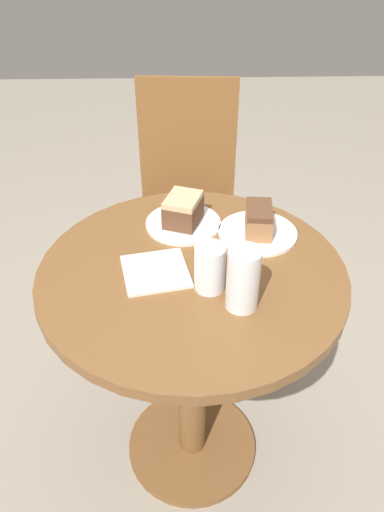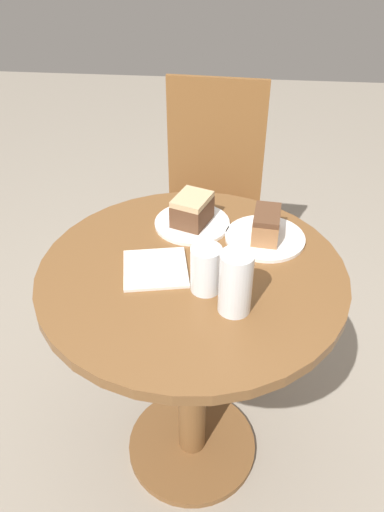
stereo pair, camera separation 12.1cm
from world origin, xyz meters
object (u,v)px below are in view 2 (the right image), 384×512
object	(u,v)px
plate_far	(265,238)
cake_slice_far	(266,225)
plate_near	(192,223)
glass_water	(235,286)
cake_slice_near	(192,209)
chair	(211,204)
glass_lemonade	(206,272)

from	to	relation	value
plate_far	cake_slice_far	distance (m)	0.04
plate_near	plate_far	size ratio (longest dim) A/B	0.98
plate_far	glass_water	bearing A→B (deg)	-104.93
cake_slice_near	cake_slice_far	size ratio (longest dim) A/B	1.11
chair	cake_slice_far	world-z (taller)	chair
glass_water	cake_slice_far	bearing A→B (deg)	75.07
plate_near	cake_slice_near	xyz separation A→B (m)	(0.00, -0.00, 0.04)
glass_lemonade	glass_water	world-z (taller)	glass_water
chair	glass_lemonade	distance (m)	0.93
plate_near	glass_lemonade	size ratio (longest dim) A/B	1.79
cake_slice_far	plate_far	bearing A→B (deg)	90.00
glass_lemonade	cake_slice_near	bearing A→B (deg)	102.07
glass_lemonade	glass_water	bearing A→B (deg)	-42.80
glass_water	chair	bearing A→B (deg)	96.59
chair	glass_lemonade	size ratio (longest dim) A/B	8.21
chair	cake_slice_far	size ratio (longest dim) A/B	8.06
glass_lemonade	cake_slice_far	bearing A→B (deg)	56.60
plate_far	cake_slice_near	world-z (taller)	cake_slice_near
cake_slice_near	glass_lemonade	world-z (taller)	glass_lemonade
chair	glass_water	world-z (taller)	chair
glass_lemonade	plate_near	bearing A→B (deg)	102.07
plate_far	glass_lemonade	xyz separation A→B (m)	(-0.14, -0.22, 0.05)
cake_slice_near	glass_water	distance (m)	0.36
glass_lemonade	chair	bearing A→B (deg)	92.57
plate_near	cake_slice_near	distance (m)	0.04
plate_near	plate_far	distance (m)	0.21
chair	plate_near	distance (m)	0.67
plate_near	plate_far	bearing A→B (deg)	-14.53
glass_water	cake_slice_near	bearing A→B (deg)	110.75
cake_slice_far	glass_water	size ratio (longest dim) A/B	0.78
cake_slice_near	cake_slice_far	distance (m)	0.21
plate_near	plate_far	world-z (taller)	same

